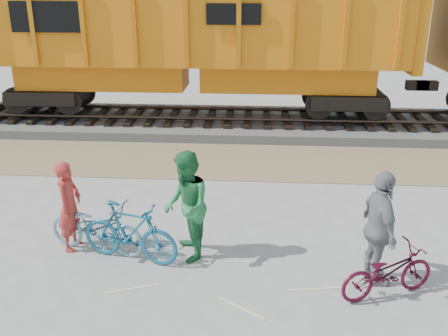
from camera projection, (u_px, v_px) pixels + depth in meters
The scene contains 11 objects.
ground at pixel (199, 265), 8.85m from camera, with size 120.00×120.00×0.00m, color #9E9E99.
gravel_strip at pixel (222, 161), 13.99m from camera, with size 120.00×3.00×0.02m, color #8A7655.
ballast_bed at pixel (229, 123), 17.21m from camera, with size 120.00×4.00×0.30m, color slate.
track at pixel (229, 114), 17.09m from camera, with size 120.00×2.60×0.24m.
hopper_car_center at pixel (193, 38), 16.28m from camera, with size 14.00×3.13×4.65m.
bicycle_blue at pixel (96, 227), 9.15m from camera, with size 0.66×1.90×1.00m, color #699DBA.
bicycle_teal at pixel (129, 232), 8.82m from camera, with size 0.52×1.86×1.12m, color #185B7F.
bicycle_maroon at pixel (388, 272), 7.85m from camera, with size 0.57×1.64×0.86m, color #470B1F.
person_solo at pixel (69, 206), 9.15m from camera, with size 0.63×0.41×1.72m, color #AE2F2A.
person_man at pixel (186, 207), 8.79m from camera, with size 0.97×0.76×2.00m, color #26763F.
person_woman at pixel (379, 229), 8.04m from camera, with size 1.15×0.48×1.96m, color gray.
Camera 1 is at (0.98, -7.64, 4.72)m, focal length 40.00 mm.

